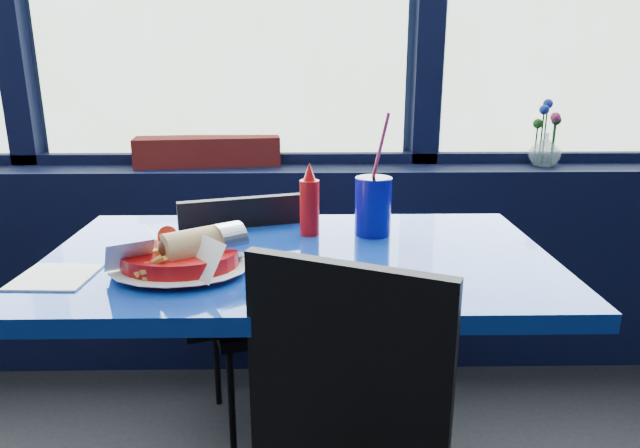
{
  "coord_description": "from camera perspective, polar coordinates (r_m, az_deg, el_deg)",
  "views": [
    {
      "loc": [
        0.33,
        0.7,
        1.2
      ],
      "look_at": [
        0.35,
        1.98,
        0.83
      ],
      "focal_mm": 32.0,
      "sensor_mm": 36.0,
      "label": 1
    }
  ],
  "objects": [
    {
      "name": "soda_cup",
      "position": [
        1.51,
        5.34,
        1.93
      ],
      "size": [
        0.1,
        0.1,
        0.32
      ],
      "rotation": [
        0.0,
        0.0,
        0.02
      ],
      "color": "#0B0B7E",
      "rests_on": "near_table"
    },
    {
      "name": "ketchup_bottle",
      "position": [
        1.5,
        -1.06,
        2.1
      ],
      "size": [
        0.05,
        0.05,
        0.19
      ],
      "color": "#B80C0C",
      "rests_on": "near_table"
    },
    {
      "name": "napkin",
      "position": [
        1.35,
        -24.96,
        -4.8
      ],
      "size": [
        0.16,
        0.16,
        0.0
      ],
      "primitive_type": "cube",
      "rotation": [
        0.0,
        0.0,
        -0.05
      ],
      "color": "white",
      "rests_on": "near_table"
    },
    {
      "name": "planter_box",
      "position": [
        2.26,
        -11.13,
        7.17
      ],
      "size": [
        0.56,
        0.2,
        0.11
      ],
      "primitive_type": "cube",
      "rotation": [
        0.0,
        0.0,
        0.12
      ],
      "color": "maroon",
      "rests_on": "window_sill"
    },
    {
      "name": "near_table",
      "position": [
        1.44,
        -2.05,
        -9.78
      ],
      "size": [
        1.2,
        0.7,
        0.75
      ],
      "color": "black",
      "rests_on": "ground"
    },
    {
      "name": "food_basket",
      "position": [
        1.28,
        -13.62,
        -3.2
      ],
      "size": [
        0.3,
        0.3,
        0.1
      ],
      "rotation": [
        0.0,
        0.0,
        0.17
      ],
      "color": "#B80C0C",
      "rests_on": "near_table"
    },
    {
      "name": "flower_vase",
      "position": [
        2.36,
        21.61,
        7.26
      ],
      "size": [
        0.15,
        0.15,
        0.25
      ],
      "rotation": [
        0.0,
        0.0,
        0.22
      ],
      "color": "silver",
      "rests_on": "window_sill"
    },
    {
      "name": "chair_near_back",
      "position": [
        1.79,
        -5.91,
        -7.68
      ],
      "size": [
        0.47,
        0.47,
        0.83
      ],
      "rotation": [
        0.0,
        0.0,
        3.44
      ],
      "color": "black",
      "rests_on": "ground"
    },
    {
      "name": "window_sill",
      "position": [
        2.33,
        -9.08,
        -4.0
      ],
      "size": [
        5.0,
        0.26,
        0.8
      ],
      "primitive_type": "cube",
      "color": "black",
      "rests_on": "ground"
    }
  ]
}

